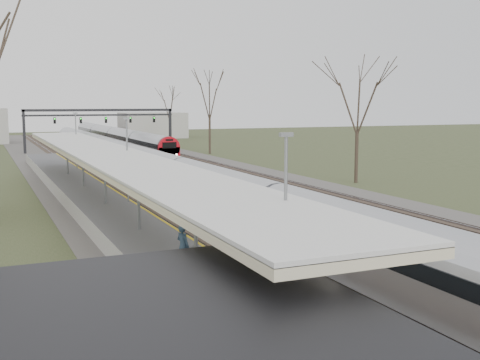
% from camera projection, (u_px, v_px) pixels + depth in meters
% --- Properties ---
extents(track_bed, '(24.00, 160.00, 0.22)m').
position_uv_depth(track_bed, '(160.00, 174.00, 58.27)').
color(track_bed, '#474442').
rests_on(track_bed, ground).
extents(platform, '(3.50, 69.00, 1.00)m').
position_uv_depth(platform, '(95.00, 203.00, 38.61)').
color(platform, '#9E9B93').
rests_on(platform, ground).
extents(canopy, '(4.10, 50.00, 3.11)m').
position_uv_depth(canopy, '(108.00, 156.00, 34.07)').
color(canopy, slate).
rests_on(canopy, platform).
extents(signal_gantry, '(21.00, 0.59, 6.08)m').
position_uv_depth(signal_gantry, '(101.00, 117.00, 84.93)').
color(signal_gantry, black).
rests_on(signal_gantry, ground).
extents(tree_east_far, '(5.00, 5.00, 10.30)m').
position_uv_depth(tree_east_far, '(358.00, 98.00, 50.97)').
color(tree_east_far, '#2D231C').
rests_on(tree_east_far, ground).
extents(train_near, '(2.62, 90.21, 3.05)m').
position_uv_depth(train_near, '(133.00, 161.00, 56.34)').
color(train_near, '#A5A8AF').
rests_on(train_near, ground).
extents(train_far, '(2.62, 60.21, 3.05)m').
position_uv_depth(train_far, '(115.00, 137.00, 96.69)').
color(train_far, '#A5A8AF').
rests_on(train_far, ground).
extents(passenger, '(0.58, 0.69, 1.60)m').
position_uv_depth(passenger, '(183.00, 246.00, 21.49)').
color(passenger, '#2F455C').
rests_on(passenger, platform).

